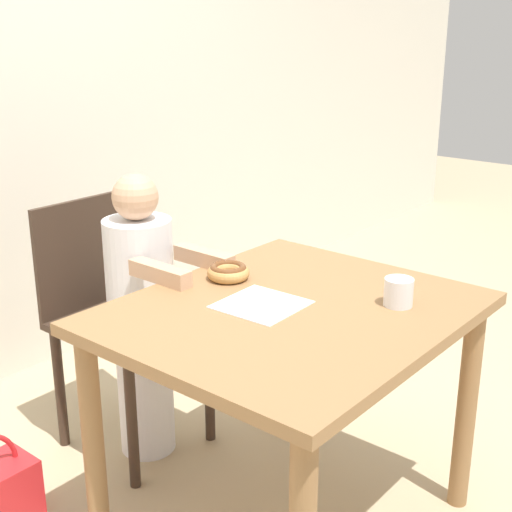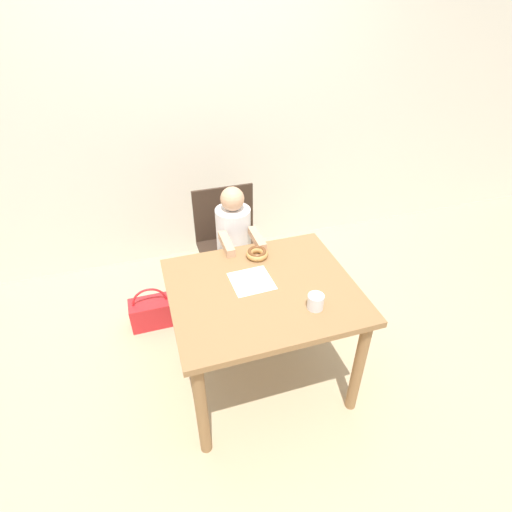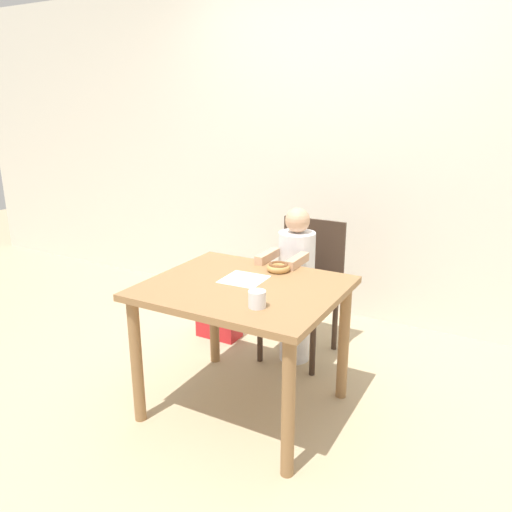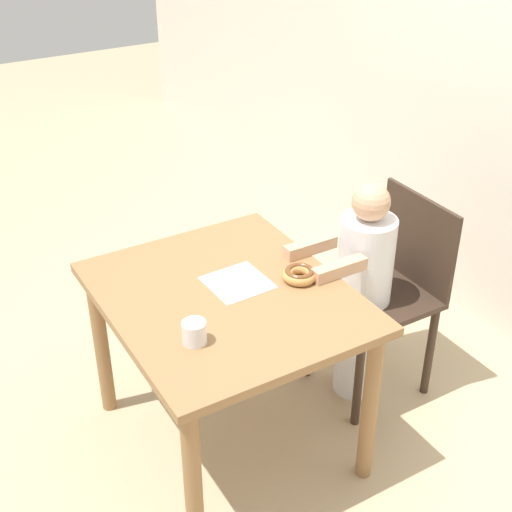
# 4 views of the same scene
# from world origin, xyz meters

# --- Properties ---
(ground_plane) EXTENTS (12.00, 12.00, 0.00)m
(ground_plane) POSITION_xyz_m (0.00, 0.00, 0.00)
(ground_plane) COLOR tan
(wall_back) EXTENTS (8.00, 0.05, 2.50)m
(wall_back) POSITION_xyz_m (0.00, 1.51, 1.25)
(wall_back) COLOR silver
(wall_back) RESTS_ON ground_plane
(dining_table) EXTENTS (0.97, 0.83, 0.71)m
(dining_table) POSITION_xyz_m (0.00, 0.00, 0.60)
(dining_table) COLOR olive
(dining_table) RESTS_ON ground_plane
(chair) EXTENTS (0.43, 0.45, 0.87)m
(chair) POSITION_xyz_m (0.01, 0.75, 0.47)
(chair) COLOR #38281E
(chair) RESTS_ON ground_plane
(child_figure) EXTENTS (0.24, 0.43, 1.00)m
(child_figure) POSITION_xyz_m (0.01, 0.62, 0.50)
(child_figure) COLOR white
(child_figure) RESTS_ON ground_plane
(donut) EXTENTS (0.13, 0.13, 0.05)m
(donut) POSITION_xyz_m (0.06, 0.28, 0.74)
(donut) COLOR tan
(donut) RESTS_ON dining_table
(napkin) EXTENTS (0.22, 0.22, 0.00)m
(napkin) POSITION_xyz_m (-0.04, 0.07, 0.71)
(napkin) COLOR white
(napkin) RESTS_ON dining_table
(handbag) EXTENTS (0.30, 0.16, 0.32)m
(handbag) POSITION_xyz_m (-0.60, 0.67, 0.11)
(handbag) COLOR red
(handbag) RESTS_ON ground_plane
(cup) EXTENTS (0.08, 0.08, 0.08)m
(cup) POSITION_xyz_m (0.20, -0.22, 0.75)
(cup) COLOR white
(cup) RESTS_ON dining_table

